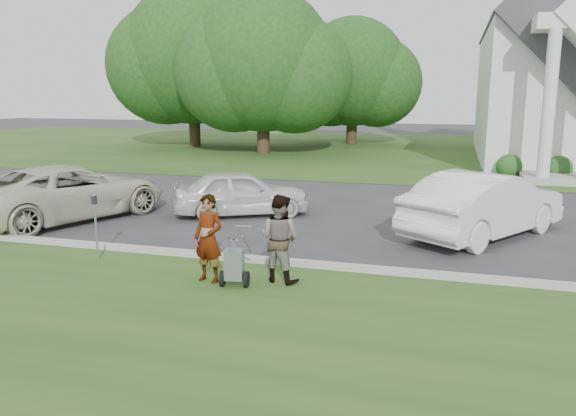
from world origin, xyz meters
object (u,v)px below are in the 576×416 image
at_px(person_left, 209,239).
at_px(car_a, 70,192).
at_px(car_d, 484,204).
at_px(tree_left, 262,67).
at_px(tree_far, 192,62).
at_px(striping_cart, 234,265).
at_px(church, 576,48).
at_px(parking_meter_near, 95,219).
at_px(person_right, 280,239).
at_px(car_b, 241,192).
at_px(tree_back, 353,77).

bearing_deg(person_left, car_a, 158.53).
bearing_deg(car_d, tree_left, -22.27).
height_order(tree_left, tree_far, tree_far).
bearing_deg(person_left, striping_cart, -1.75).
bearing_deg(church, parking_meter_near, -119.70).
height_order(person_right, car_a, person_right).
relative_size(striping_cart, car_d, 0.22).
distance_m(striping_cart, car_a, 7.97).
bearing_deg(person_right, striping_cart, 50.98).
bearing_deg(person_right, parking_meter_near, 10.39).
height_order(tree_left, person_left, tree_left).
xyz_separation_m(church, car_b, (-11.90, -18.06, -5.25)).
bearing_deg(person_left, tree_back, 106.62).
bearing_deg(parking_meter_near, car_d, 28.75).
height_order(parking_meter_near, car_a, car_a).
height_order(church, car_a, church).
height_order(church, tree_back, church).
bearing_deg(tree_left, person_left, -73.60).
relative_size(church, person_right, 14.14).
bearing_deg(parking_meter_near, tree_back, 89.49).
height_order(car_a, car_d, car_d).
distance_m(parking_meter_near, car_a, 4.63).
bearing_deg(tree_left, car_a, -88.40).
bearing_deg(tree_back, tree_left, -116.57).
distance_m(person_right, car_a, 8.33).
bearing_deg(car_b, person_right, -179.87).
xyz_separation_m(church, car_a, (-16.49, -19.94, -5.15)).
distance_m(tree_far, person_right, 29.46).
distance_m(church, car_a, 26.38).
height_order(tree_left, car_b, tree_left).
bearing_deg(church, car_b, -123.37).
bearing_deg(church, tree_left, -176.21).
xyz_separation_m(church, tree_far, (-23.01, 1.87, -0.25)).
relative_size(tree_left, tree_far, 0.91).
bearing_deg(car_a, tree_left, -66.91).
bearing_deg(person_left, car_b, 116.80).
bearing_deg(striping_cart, parking_meter_near, 157.55).
distance_m(tree_left, parking_meter_near, 22.85).
bearing_deg(person_left, church, 78.35).
xyz_separation_m(tree_back, parking_meter_near, (-0.27, -30.15, -3.82)).
bearing_deg(car_d, striping_cart, 82.52).
bearing_deg(tree_left, tree_back, 63.43).
distance_m(church, tree_left, 17.07).
bearing_deg(parking_meter_near, car_b, 75.17).
xyz_separation_m(tree_left, tree_far, (-6.00, 3.00, 0.58)).
distance_m(person_left, car_d, 7.39).
relative_size(tree_far, car_b, 2.90).
bearing_deg(tree_back, person_left, -84.95).
distance_m(person_left, car_a, 7.40).
relative_size(person_right, car_a, 0.30).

